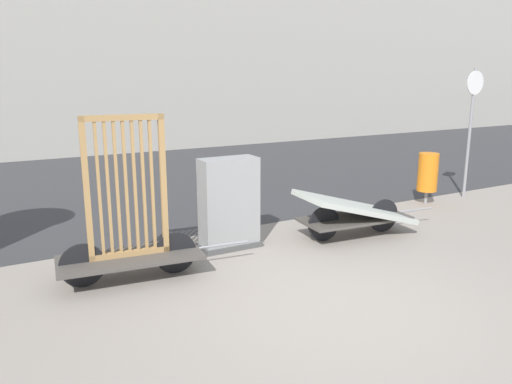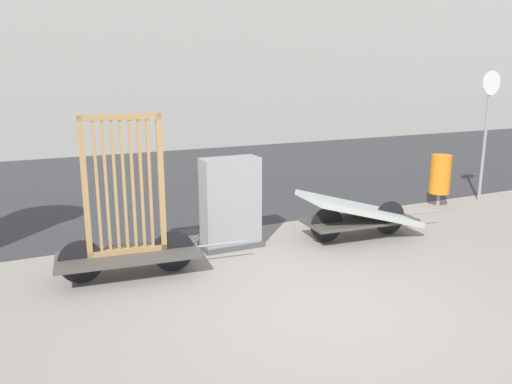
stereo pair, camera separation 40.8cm
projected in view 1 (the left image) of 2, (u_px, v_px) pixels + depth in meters
name	position (u px, v px, depth m)	size (l,w,h in m)	color
ground_plane	(336.00, 305.00, 5.58)	(60.00, 60.00, 0.00)	gray
road_strip	(139.00, 181.00, 12.15)	(56.00, 9.22, 0.01)	#38383A
bike_cart_with_bedframe	(129.00, 231.00, 6.16)	(2.49, 0.96, 2.06)	#4C4742
bike_cart_with_mattress	(355.00, 211.00, 7.91)	(2.52, 1.08, 0.77)	#4C4742
utility_cabinet	(229.00, 206.00, 7.33)	(0.91, 0.44, 1.36)	#4C4C4C
trash_bin	(428.00, 172.00, 9.87)	(0.39, 0.39, 1.02)	gray
sign_post	(471.00, 118.00, 10.17)	(0.47, 0.06, 2.66)	gray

